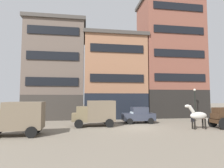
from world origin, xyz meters
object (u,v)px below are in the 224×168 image
(draft_horse, at_px, (198,115))
(sedan_dark, at_px, (139,115))
(pedestrian_officer, at_px, (192,114))
(streetlamp_curbside, at_px, (195,99))
(delivery_truck_near, at_px, (16,117))
(fire_hydrant_curbside, at_px, (203,116))
(delivery_truck_far, at_px, (95,112))

(draft_horse, xyz_separation_m, sedan_dark, (-4.36, 4.61, -0.36))
(pedestrian_officer, distance_m, streetlamp_curbside, 3.41)
(sedan_dark, height_order, streetlamp_curbside, streetlamp_curbside)
(draft_horse, distance_m, pedestrian_officer, 5.27)
(delivery_truck_near, bearing_deg, fire_hydrant_curbside, 19.76)
(delivery_truck_near, bearing_deg, delivery_truck_far, 30.65)
(draft_horse, bearing_deg, delivery_truck_near, -177.55)
(sedan_dark, bearing_deg, draft_horse, -46.55)
(delivery_truck_far, bearing_deg, delivery_truck_near, -149.35)
(delivery_truck_near, relative_size, sedan_dark, 1.19)
(delivery_truck_near, distance_m, delivery_truck_far, 7.38)
(delivery_truck_far, bearing_deg, pedestrian_officer, 7.66)
(pedestrian_officer, height_order, streetlamp_curbside, streetlamp_curbside)
(streetlamp_curbside, distance_m, fire_hydrant_curbside, 2.47)
(delivery_truck_near, bearing_deg, draft_horse, 2.45)
(delivery_truck_near, bearing_deg, streetlamp_curbside, 20.80)
(draft_horse, xyz_separation_m, delivery_truck_far, (-9.45, 3.09, 0.15))
(fire_hydrant_curbside, bearing_deg, draft_horse, -127.64)
(delivery_truck_near, xyz_separation_m, sedan_dark, (11.43, 5.28, -0.51))
(sedan_dark, relative_size, fire_hydrant_curbside, 4.47)
(pedestrian_officer, bearing_deg, fire_hydrant_curbside, 37.34)
(sedan_dark, bearing_deg, pedestrian_officer, 0.62)
(delivery_truck_near, height_order, delivery_truck_far, same)
(delivery_truck_near, relative_size, pedestrian_officer, 2.46)
(delivery_truck_far, height_order, fire_hydrant_curbside, delivery_truck_far)
(sedan_dark, xyz_separation_m, pedestrian_officer, (6.77, 0.07, 0.07))
(delivery_truck_far, distance_m, fire_hydrant_curbside, 15.30)
(draft_horse, relative_size, pedestrian_officer, 1.31)
(sedan_dark, bearing_deg, delivery_truck_far, -163.35)
(delivery_truck_near, relative_size, fire_hydrant_curbside, 5.31)
(delivery_truck_far, relative_size, streetlamp_curbside, 1.06)
(streetlamp_curbside, bearing_deg, delivery_truck_far, -164.28)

